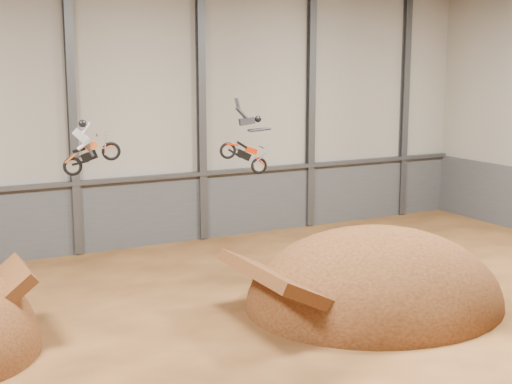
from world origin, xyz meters
The scene contains 11 objects.
floor centered at (0.00, 0.00, 0.00)m, with size 40.00×40.00×0.00m, color #512E15.
back_wall centered at (0.00, 15.00, 7.00)m, with size 40.00×0.10×14.00m, color #A19B8E.
lower_band_back centered at (0.00, 14.90, 1.75)m, with size 39.80×0.18×3.50m, color #4A4C50.
steel_rail centered at (0.00, 14.75, 3.55)m, with size 39.80×0.35×0.20m, color #47494F.
steel_column_2 centered at (-3.33, 14.80, 7.00)m, with size 0.40×0.36×13.90m, color #47494F.
steel_column_3 centered at (3.33, 14.80, 7.00)m, with size 0.40×0.36×13.90m, color #47494F.
steel_column_4 centered at (10.00, 14.80, 7.00)m, with size 0.40×0.36×13.90m, color #47494F.
steel_column_5 centered at (16.67, 14.80, 7.00)m, with size 0.40×0.36×13.90m, color #47494F.
landing_ramp centered at (5.10, 2.15, 0.00)m, with size 10.34×9.14×5.96m, color #442311.
fmx_rider_a centered at (-4.92, 5.00, 6.62)m, with size 2.04×0.78×1.84m, color #CD5318, non-canonical shape.
fmx_rider_b centered at (0.79, 5.23, 6.50)m, with size 2.68×0.76×2.29m, color red, non-canonical shape.
Camera 1 is at (-11.39, -19.24, 9.27)m, focal length 50.00 mm.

